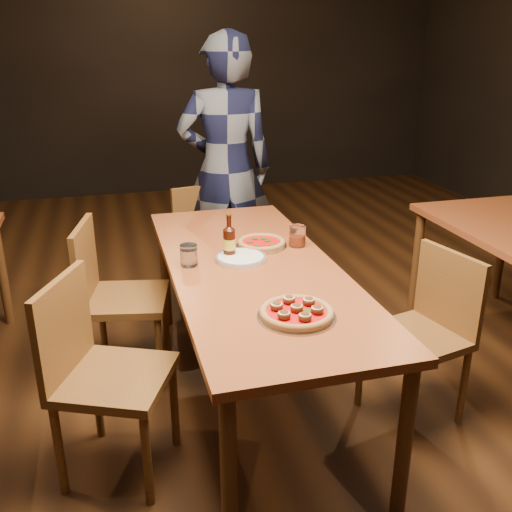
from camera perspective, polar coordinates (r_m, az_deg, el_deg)
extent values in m
plane|color=black|center=(3.14, -0.25, -13.80)|extent=(9.00, 9.00, 0.00)
plane|color=black|center=(7.02, -10.31, 18.36)|extent=(7.00, 0.00, 7.00)
cube|color=brown|center=(2.78, -0.27, -1.37)|extent=(0.80, 2.00, 0.04)
cylinder|color=#523117|center=(2.14, -2.73, -21.27)|extent=(0.06, 0.06, 0.71)
cylinder|color=#523117|center=(3.73, -9.07, -1.89)|extent=(0.06, 0.06, 0.71)
cylinder|color=#523117|center=(2.34, 14.61, -17.70)|extent=(0.06, 0.06, 0.71)
cylinder|color=#523117|center=(3.85, 1.02, -0.87)|extent=(0.06, 0.06, 0.71)
cylinder|color=#523117|center=(4.05, -24.03, -1.62)|extent=(0.06, 0.06, 0.71)
cylinder|color=#523117|center=(4.07, 15.76, -0.45)|extent=(0.06, 0.06, 0.71)
cylinder|color=#523117|center=(4.45, 23.34, 0.41)|extent=(0.06, 0.06, 0.71)
cylinder|color=#B7B7BF|center=(2.28, 4.07, -6.05)|extent=(0.32, 0.32, 0.01)
cylinder|color=tan|center=(2.28, 4.08, -5.81)|extent=(0.29, 0.29, 0.02)
torus|color=tan|center=(2.28, 4.09, -5.62)|extent=(0.30, 0.30, 0.03)
cylinder|color=#B50A10|center=(2.28, 4.09, -5.58)|extent=(0.23, 0.23, 0.00)
cylinder|color=#B7B7BF|center=(3.04, 0.54, 1.05)|extent=(0.27, 0.27, 0.01)
cylinder|color=tan|center=(3.03, 0.55, 1.24)|extent=(0.25, 0.25, 0.02)
torus|color=tan|center=(3.03, 0.55, 1.38)|extent=(0.25, 0.25, 0.03)
cylinder|color=#B50A10|center=(3.03, 0.55, 1.42)|extent=(0.19, 0.19, 0.00)
cylinder|color=white|center=(2.84, -1.54, -0.22)|extent=(0.25, 0.25, 0.02)
cylinder|color=black|center=(2.86, -2.69, 1.22)|extent=(0.06, 0.06, 0.15)
cylinder|color=black|center=(2.82, -2.72, 3.35)|extent=(0.02, 0.02, 0.07)
cylinder|color=yellow|center=(2.86, -2.69, 1.22)|extent=(0.06, 0.06, 0.06)
cylinder|color=white|center=(2.78, -6.73, 0.08)|extent=(0.08, 0.08, 0.11)
cylinder|color=#AD3C13|center=(3.03, 4.16, 2.01)|extent=(0.09, 0.09, 0.11)
imported|color=black|center=(4.05, -3.04, 8.61)|extent=(0.70, 0.49, 1.84)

